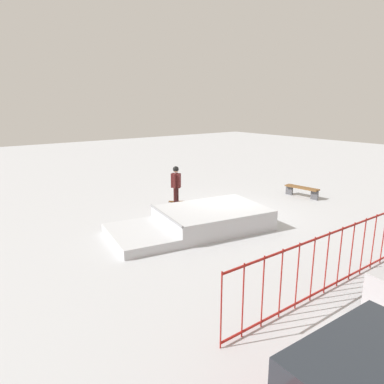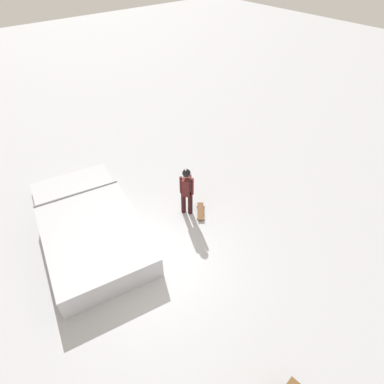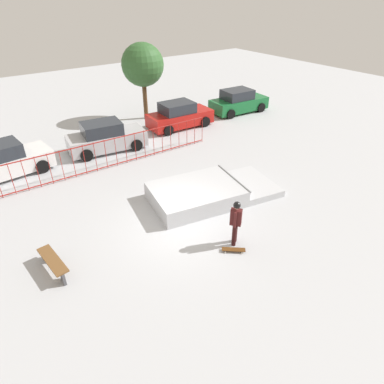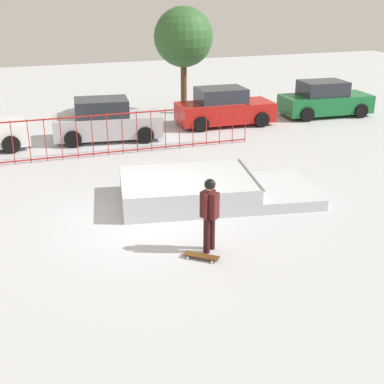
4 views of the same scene
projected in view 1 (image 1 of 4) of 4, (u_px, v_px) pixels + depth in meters
ground_plane at (225, 213)px, 14.17m from camera, size 60.00×60.00×0.00m
skate_ramp at (201, 221)px, 12.26m from camera, size 5.78×3.54×0.74m
skater at (176, 183)px, 14.85m from camera, size 0.41×0.43×1.73m
skateboard at (178, 202)px, 15.51m from camera, size 0.74×0.67×0.09m
perimeter_fence at (378, 239)px, 9.40m from camera, size 11.14×0.19×1.50m
park_bench at (302, 190)px, 16.50m from camera, size 0.56×1.65×0.48m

